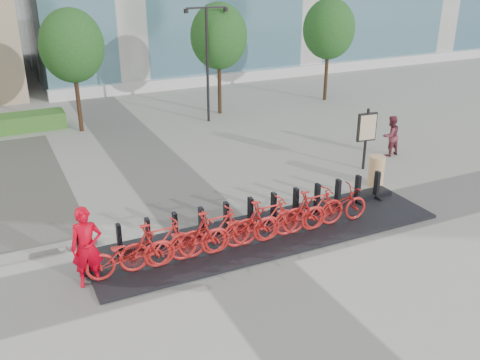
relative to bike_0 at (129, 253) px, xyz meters
name	(u,v)px	position (x,y,z in m)	size (l,w,h in m)	color
ground	(230,250)	(2.60, 0.05, -0.61)	(120.00, 120.00, 0.00)	#A1A094
tree_1	(72,46)	(1.10, 12.05, 2.98)	(2.60, 2.60, 5.10)	#322111
tree_2	(219,36)	(7.60, 12.05, 2.98)	(2.60, 2.60, 5.10)	#322111
tree_3	(329,29)	(13.60, 12.05, 2.98)	(2.60, 2.60, 5.10)	#322111
streetlamp	(207,51)	(6.60, 11.05, 2.52)	(2.00, 0.20, 5.00)	black
dock_pad	(269,233)	(3.90, 0.35, -0.57)	(9.60, 2.40, 0.08)	black
dock_rail_posts	(263,210)	(3.96, 0.82, -0.10)	(8.02, 0.50, 0.85)	black
bike_0	(129,253)	(0.00, 0.00, 0.00)	(0.70, 2.01, 1.06)	red
bike_1	(159,244)	(0.72, 0.00, 0.06)	(0.55, 1.95, 1.17)	red
bike_2	(187,240)	(1.44, 0.00, 0.00)	(0.70, 2.01, 1.06)	red
bike_3	(215,232)	(2.16, 0.00, 0.06)	(0.55, 1.95, 1.17)	red
bike_4	(241,228)	(2.88, 0.00, 0.00)	(0.70, 2.01, 1.06)	red
bike_5	(266,220)	(3.60, 0.00, 0.06)	(0.55, 1.95, 1.17)	red
bike_6	(290,217)	(4.32, 0.00, 0.00)	(0.70, 2.01, 1.06)	red
bike_7	(313,209)	(5.04, 0.00, 0.06)	(0.55, 1.95, 1.17)	red
bike_8	(336,206)	(5.76, 0.00, 0.00)	(0.70, 2.01, 1.06)	red
kiosk	(85,251)	(-0.91, 0.42, 0.08)	(0.39, 0.33, 1.26)	black
worker_red	(87,247)	(-0.91, 0.05, 0.35)	(0.70, 0.46, 1.92)	red
pedestrian	(391,136)	(10.97, 3.89, 0.16)	(0.74, 0.58, 1.53)	brown
construction_barrel	(376,171)	(8.68, 1.86, -0.12)	(0.51, 0.51, 0.99)	orange
map_sign	(367,130)	(9.21, 3.16, 0.84)	(0.72, 0.19, 2.18)	black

